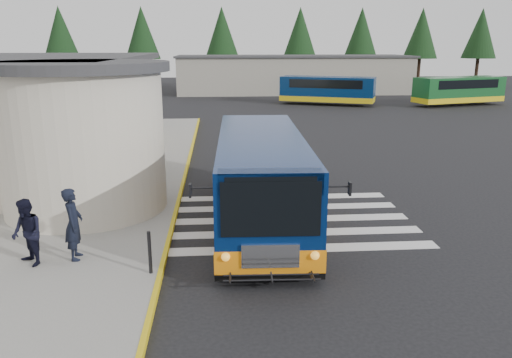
{
  "coord_description": "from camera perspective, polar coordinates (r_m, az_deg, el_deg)",
  "views": [
    {
      "loc": [
        -2.55,
        -15.9,
        5.49
      ],
      "look_at": [
        -1.41,
        -0.5,
        1.29
      ],
      "focal_mm": 35.0,
      "sensor_mm": 36.0,
      "label": 1
    }
  ],
  "objects": [
    {
      "name": "transit_bus",
      "position": [
        15.5,
        0.55,
        -0.36
      ],
      "size": [
        3.59,
        9.95,
        2.78
      ],
      "rotation": [
        0.0,
        0.0,
        -0.03
      ],
      "color": "#061D4F",
      "rests_on": "ground"
    },
    {
      "name": "crosswalk",
      "position": [
        16.19,
        3.3,
        -4.61
      ],
      "size": [
        8.0,
        5.35,
        0.01
      ],
      "color": "silver",
      "rests_on": "ground"
    },
    {
      "name": "pedestrian_b",
      "position": [
        13.55,
        -24.7,
        -5.61
      ],
      "size": [
        1.03,
        1.04,
        1.7
      ],
      "primitive_type": "imported",
      "rotation": [
        0.0,
        0.0,
        -0.83
      ],
      "color": "black",
      "rests_on": "sidewalk"
    },
    {
      "name": "ground",
      "position": [
        17.01,
        4.62,
        -3.67
      ],
      "size": [
        140.0,
        140.0,
        0.0
      ],
      "primitive_type": "plane",
      "color": "black",
      "rests_on": "ground"
    },
    {
      "name": "curb_strip",
      "position": [
        20.67,
        -8.25,
        -0.12
      ],
      "size": [
        0.12,
        34.0,
        0.16
      ],
      "primitive_type": "cube",
      "color": "yellow",
      "rests_on": "ground"
    },
    {
      "name": "tree_line",
      "position": [
        66.5,
        3.54,
        16.3
      ],
      "size": [
        58.4,
        4.4,
        10.0
      ],
      "color": "black",
      "rests_on": "ground"
    },
    {
      "name": "pedestrian_a",
      "position": [
        13.47,
        -20.14,
        -4.84
      ],
      "size": [
        0.52,
        0.73,
        1.87
      ],
      "primitive_type": "imported",
      "rotation": [
        0.0,
        0.0,
        1.68
      ],
      "color": "black",
      "rests_on": "sidewalk"
    },
    {
      "name": "depot_building",
      "position": [
        58.62,
        4.25,
        11.87
      ],
      "size": [
        26.4,
        8.4,
        4.2
      ],
      "color": "gray",
      "rests_on": "ground"
    },
    {
      "name": "sidewalk",
      "position": [
        21.61,
        -21.45,
        -0.38
      ],
      "size": [
        10.0,
        34.0,
        0.15
      ],
      "primitive_type": "cube",
      "color": "gray",
      "rests_on": "ground"
    },
    {
      "name": "far_bus_a",
      "position": [
        47.12,
        8.16,
        10.13
      ],
      "size": [
        8.81,
        5.48,
        2.2
      ],
      "rotation": [
        0.0,
        0.0,
        1.18
      ],
      "color": "#06224D",
      "rests_on": "ground"
    },
    {
      "name": "bollard",
      "position": [
        12.28,
        -12.05,
        -8.21
      ],
      "size": [
        0.09,
        0.09,
        1.06
      ],
      "primitive_type": "cylinder",
      "color": "black",
      "rests_on": "sidewalk"
    },
    {
      "name": "station_building",
      "position": [
        24.44,
        -24.23,
        7.02
      ],
      "size": [
        12.7,
        18.7,
        4.8
      ],
      "color": "beige",
      "rests_on": "ground"
    },
    {
      "name": "far_bus_b",
      "position": [
        49.78,
        22.18,
        9.45
      ],
      "size": [
        8.91,
        4.69,
        2.21
      ],
      "rotation": [
        0.0,
        0.0,
        1.85
      ],
      "color": "#144E22",
      "rests_on": "ground"
    }
  ]
}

